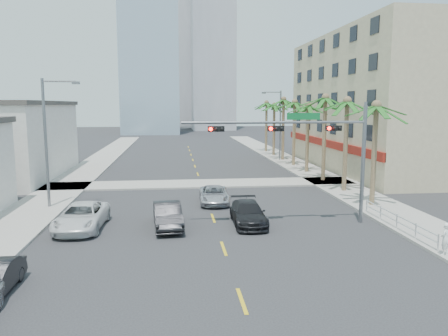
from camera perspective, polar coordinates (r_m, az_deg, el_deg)
name	(u,v)px	position (r m, az deg, el deg)	size (l,w,h in m)	color
ground	(234,280)	(18.78, 1.38, -14.38)	(260.00, 260.00, 0.00)	#262628
sidewalk_right	(336,185)	(40.49, 14.43, -2.17)	(4.00, 120.00, 0.15)	gray
sidewalk_left	(60,191)	(39.04, -20.67, -2.82)	(4.00, 120.00, 0.15)	gray
sidewalk_cross	(201,184)	(39.88, -2.98, -2.07)	(80.00, 4.00, 0.15)	gray
building_right	(391,102)	(53.10, 21.03, 8.02)	(15.25, 28.00, 15.00)	tan
building_left_far	(0,142)	(48.42, -27.23, 3.06)	(11.00, 18.00, 7.20)	beige
tower_far_left	(150,36)	(113.54, -9.70, 16.66)	(14.00, 14.00, 48.00)	#99B2C6
tower_far_right	(213,23)	(129.68, -1.47, 18.39)	(12.00, 12.00, 60.00)	#ADADB2
tower_far_center	(171,61)	(142.82, -6.95, 13.76)	(16.00, 16.00, 42.00)	#ADADB2
traffic_signal_mast	(313,141)	(26.50, 11.51, 3.41)	(11.12, 0.54, 7.20)	slate
palm_tree_0	(376,107)	(32.35, 19.29, 7.55)	(4.80, 4.80, 7.80)	brown
palm_tree_1	(347,102)	(37.10, 15.81, 8.28)	(4.80, 4.80, 8.16)	brown
palm_tree_2	(325,99)	(41.97, 13.12, 8.81)	(4.80, 4.80, 8.52)	brown
palm_tree_3	(308,106)	(46.90, 10.94, 7.95)	(4.80, 4.80, 7.80)	brown
palm_tree_4	(295,103)	(51.88, 9.22, 8.39)	(4.80, 4.80, 8.16)	brown
palm_tree_5	(284,100)	(56.91, 7.80, 8.76)	(4.80, 4.80, 8.52)	brown
palm_tree_6	(274,106)	(61.96, 6.59, 8.09)	(4.80, 4.80, 7.80)	brown
palm_tree_7	(267,103)	(67.04, 5.58, 8.41)	(4.80, 4.80, 8.16)	brown
streetlight_left	(48,137)	(32.39, -21.95, 3.83)	(2.55, 0.25, 9.00)	slate
streetlight_right	(279,122)	(56.80, 7.15, 6.02)	(2.55, 0.25, 9.00)	slate
guardrail	(397,219)	(27.22, 21.66, -6.27)	(0.08, 8.08, 1.00)	silver
car_parked_far	(82,217)	(26.96, -18.10, -6.06)	(2.48, 5.38, 1.50)	white
car_lane_left	(168,216)	(26.12, -7.37, -6.18)	(1.57, 4.50, 1.48)	black
car_lane_center	(214,195)	(32.27, -1.30, -3.53)	(2.09, 4.54, 1.26)	silver
car_lane_right	(248,213)	(26.71, 3.18, -5.92)	(1.92, 4.73, 1.37)	black
pedestrian	(445,239)	(23.45, 26.90, -8.25)	(0.57, 0.37, 1.55)	white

